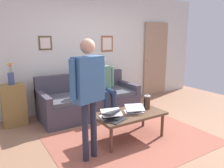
{
  "coord_description": "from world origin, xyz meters",
  "views": [
    {
      "loc": [
        2.18,
        2.55,
        1.69
      ],
      "look_at": [
        0.05,
        -0.87,
        0.8
      ],
      "focal_mm": 35.05,
      "sensor_mm": 36.0,
      "label": 1
    }
  ],
  "objects_px": {
    "coffee_table": "(129,116)",
    "french_press": "(147,102)",
    "laptop_right": "(110,115)",
    "person_seated": "(103,83)",
    "person_standing": "(88,85)",
    "side_shelf": "(14,105)",
    "laptop_center": "(134,110)",
    "laptop_left": "(114,117)",
    "couch": "(89,101)",
    "flower_vase": "(11,77)",
    "interior_door": "(155,60)"
  },
  "relations": [
    {
      "from": "interior_door",
      "to": "side_shelf",
      "type": "bearing_deg",
      "value": 4.42
    },
    {
      "from": "laptop_center",
      "to": "french_press",
      "type": "relative_size",
      "value": 1.42
    },
    {
      "from": "laptop_center",
      "to": "flower_vase",
      "type": "bearing_deg",
      "value": -45.16
    },
    {
      "from": "laptop_center",
      "to": "flower_vase",
      "type": "relative_size",
      "value": 0.92
    },
    {
      "from": "laptop_left",
      "to": "side_shelf",
      "type": "xyz_separation_m",
      "value": [
        1.17,
        -1.72,
        -0.09
      ]
    },
    {
      "from": "laptop_center",
      "to": "laptop_right",
      "type": "xyz_separation_m",
      "value": [
        0.46,
        0.01,
        0.0
      ]
    },
    {
      "from": "interior_door",
      "to": "flower_vase",
      "type": "xyz_separation_m",
      "value": [
        3.86,
        0.3,
        -0.09
      ]
    },
    {
      "from": "couch",
      "to": "laptop_center",
      "type": "bearing_deg",
      "value": 96.21
    },
    {
      "from": "coffee_table",
      "to": "flower_vase",
      "type": "distance_m",
      "value": 2.3
    },
    {
      "from": "coffee_table",
      "to": "french_press",
      "type": "xyz_separation_m",
      "value": [
        -0.39,
        -0.01,
        0.17
      ]
    },
    {
      "from": "side_shelf",
      "to": "person_standing",
      "type": "xyz_separation_m",
      "value": [
        -0.7,
        1.83,
        0.66
      ]
    },
    {
      "from": "interior_door",
      "to": "coffee_table",
      "type": "xyz_separation_m",
      "value": [
        2.32,
        1.91,
        -0.63
      ]
    },
    {
      "from": "side_shelf",
      "to": "person_standing",
      "type": "height_order",
      "value": "person_standing"
    },
    {
      "from": "laptop_left",
      "to": "french_press",
      "type": "distance_m",
      "value": 0.78
    },
    {
      "from": "laptop_center",
      "to": "flower_vase",
      "type": "xyz_separation_m",
      "value": [
        1.62,
        -1.63,
        0.46
      ]
    },
    {
      "from": "couch",
      "to": "flower_vase",
      "type": "xyz_separation_m",
      "value": [
        1.47,
        -0.23,
        0.63
      ]
    },
    {
      "from": "coffee_table",
      "to": "laptop_right",
      "type": "height_order",
      "value": "laptop_right"
    },
    {
      "from": "interior_door",
      "to": "laptop_center",
      "type": "height_order",
      "value": "interior_door"
    },
    {
      "from": "side_shelf",
      "to": "person_seated",
      "type": "distance_m",
      "value": 1.79
    },
    {
      "from": "french_press",
      "to": "side_shelf",
      "type": "distance_m",
      "value": 2.51
    },
    {
      "from": "coffee_table",
      "to": "person_seated",
      "type": "height_order",
      "value": "person_seated"
    },
    {
      "from": "interior_door",
      "to": "french_press",
      "type": "distance_m",
      "value": 2.74
    },
    {
      "from": "flower_vase",
      "to": "couch",
      "type": "bearing_deg",
      "value": 171.07
    },
    {
      "from": "person_standing",
      "to": "french_press",
      "type": "bearing_deg",
      "value": -169.06
    },
    {
      "from": "person_standing",
      "to": "person_seated",
      "type": "height_order",
      "value": "person_standing"
    },
    {
      "from": "flower_vase",
      "to": "person_seated",
      "type": "height_order",
      "value": "person_seated"
    },
    {
      "from": "person_seated",
      "to": "interior_door",
      "type": "bearing_deg",
      "value": -160.71
    },
    {
      "from": "laptop_right",
      "to": "french_press",
      "type": "distance_m",
      "value": 0.78
    },
    {
      "from": "coffee_table",
      "to": "french_press",
      "type": "height_order",
      "value": "french_press"
    },
    {
      "from": "side_shelf",
      "to": "laptop_center",
      "type": "bearing_deg",
      "value": 134.85
    },
    {
      "from": "couch",
      "to": "laptop_right",
      "type": "relative_size",
      "value": 5.63
    },
    {
      "from": "couch",
      "to": "coffee_table",
      "type": "height_order",
      "value": "couch"
    },
    {
      "from": "person_standing",
      "to": "person_seated",
      "type": "xyz_separation_m",
      "value": [
        -1.01,
        -1.38,
        -0.33
      ]
    },
    {
      "from": "laptop_left",
      "to": "laptop_center",
      "type": "relative_size",
      "value": 1.1
    },
    {
      "from": "couch",
      "to": "laptop_center",
      "type": "height_order",
      "value": "couch"
    },
    {
      "from": "couch",
      "to": "laptop_right",
      "type": "xyz_separation_m",
      "value": [
        0.31,
        1.41,
        0.18
      ]
    },
    {
      "from": "interior_door",
      "to": "person_seated",
      "type": "bearing_deg",
      "value": 19.29
    },
    {
      "from": "flower_vase",
      "to": "person_seated",
      "type": "distance_m",
      "value": 1.78
    },
    {
      "from": "laptop_center",
      "to": "side_shelf",
      "type": "height_order",
      "value": "side_shelf"
    },
    {
      "from": "interior_door",
      "to": "person_seated",
      "type": "distance_m",
      "value": 2.31
    },
    {
      "from": "laptop_right",
      "to": "person_standing",
      "type": "xyz_separation_m",
      "value": [
        0.46,
        0.2,
        0.58
      ]
    },
    {
      "from": "laptop_left",
      "to": "laptop_center",
      "type": "distance_m",
      "value": 0.46
    },
    {
      "from": "interior_door",
      "to": "french_press",
      "type": "height_order",
      "value": "interior_door"
    },
    {
      "from": "couch",
      "to": "person_standing",
      "type": "distance_m",
      "value": 1.93
    },
    {
      "from": "laptop_right",
      "to": "person_seated",
      "type": "relative_size",
      "value": 0.29
    },
    {
      "from": "french_press",
      "to": "person_seated",
      "type": "relative_size",
      "value": 0.21
    },
    {
      "from": "person_seated",
      "to": "couch",
      "type": "bearing_deg",
      "value": -43.79
    },
    {
      "from": "laptop_right",
      "to": "flower_vase",
      "type": "height_order",
      "value": "flower_vase"
    },
    {
      "from": "couch",
      "to": "person_seated",
      "type": "distance_m",
      "value": 0.54
    },
    {
      "from": "person_standing",
      "to": "interior_door",
      "type": "bearing_deg",
      "value": -146.02
    }
  ]
}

